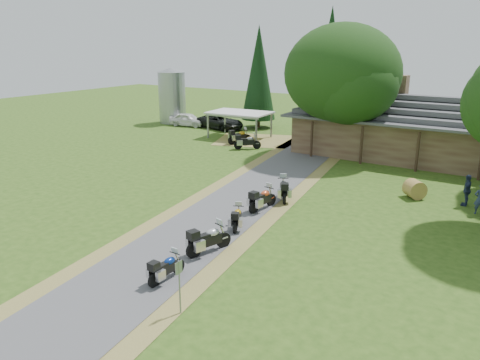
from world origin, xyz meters
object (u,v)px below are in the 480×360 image
Objects in this scene: motorcycle_carport_a at (240,136)px; motorcycle_carport_b at (247,141)px; car_white_sedan at (188,118)px; motorcycle_row_e at (284,188)px; hay_bale at (415,189)px; lodge at (432,127)px; car_dark_suv at (220,118)px; silo at (172,96)px; motorcycle_row_d at (263,198)px; motorcycle_row_a at (167,266)px; motorcycle_row_c at (237,217)px; motorcycle_row_b at (209,238)px; carport at (240,125)px.

motorcycle_carport_a is 1.03× the size of motorcycle_carport_b.
motorcycle_row_e is (19.91, -16.14, -0.19)m from car_white_sedan.
motorcycle_row_e is 1.88× the size of hay_bale.
lodge is 15.84m from motorcycle_row_e.
motorcycle_carport_b is (7.45, -6.66, -0.42)m from car_dark_suv.
silo is 29.78m from motorcycle_row_d.
motorcycle_row_a is at bearing -151.20° from car_white_sedan.
motorcycle_row_c is at bearing -145.13° from car_white_sedan.
motorcycle_row_e is (-0.57, 8.06, -0.01)m from motorcycle_row_b.
carport is (10.96, -3.21, -1.79)m from silo.
hay_bale is (5.68, 15.26, -0.04)m from motorcycle_row_a.
motorcycle_carport_b is at bearing 44.22° from motorcycle_row_b.
car_dark_suv reaches higher than motorcycle_row_a.
car_white_sedan is 2.52× the size of motorcycle_carport_a.
motorcycle_row_a is at bearing -161.40° from motorcycle_row_b.
motorcycle_row_e is at bearing -108.69° from lodge.
car_dark_suv reaches higher than hay_bale.
motorcycle_carport_a is (-10.26, 13.74, 0.03)m from motorcycle_row_d.
car_white_sedan is at bearing 89.06° from motorcycle_carport_a.
motorcycle_carport_b is (11.26, -6.07, -0.19)m from car_white_sedan.
lodge is at bearing -9.95° from motorcycle_row_d.
car_white_sedan is 12.79m from motorcycle_carport_b.
motorcycle_row_a is 16.28m from hay_bale.
motorcycle_row_b reaches higher than hay_bale.
car_dark_suv is at bearing 47.29° from motorcycle_row_d.
motorcycle_carport_b is at bearing -120.04° from car_dark_suv.
motorcycle_carport_b is (1.77, -1.55, -0.02)m from motorcycle_carport_a.
motorcycle_row_c is 0.87× the size of motorcycle_row_d.
car_dark_suv is (6.71, -0.35, -1.89)m from silo.
motorcycle_carport_b is at bearing 41.91° from motorcycle_row_d.
motorcycle_row_e reaches higher than motorcycle_row_d.
motorcycle_row_c is at bearing -131.65° from car_dark_suv.
carport is 3.26× the size of motorcycle_row_c.
car_white_sedan is 29.13m from motorcycle_row_c.
car_dark_suv is at bearing -89.67° from car_white_sedan.
silo is 31.93m from motorcycle_row_c.
silo reaches higher than lodge.
silo reaches higher than motorcycle_carport_b.
motorcycle_row_e is (11.86, -13.86, -0.53)m from carport.
car_white_sedan is 25.63m from motorcycle_row_e.
car_white_sedan reaches higher than motorcycle_row_c.
car_white_sedan is at bearing 155.83° from hay_bale.
car_white_sedan is 2.60× the size of motorcycle_carport_b.
motorcycle_carport_a is at bearing 28.60° from motorcycle_row_a.
motorcycle_carport_a is at bearing 7.33° from motorcycle_row_c.
motorcycle_row_b is (-4.47, -22.97, -1.75)m from lodge.
hay_bale is (22.42, -12.35, -0.58)m from car_dark_suv.
motorcycle_carport_a is at bearing -120.25° from car_dark_suv.
lodge reaches higher than motorcycle_row_e.
motorcycle_row_d is (-0.24, 2.93, 0.09)m from motorcycle_row_c.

